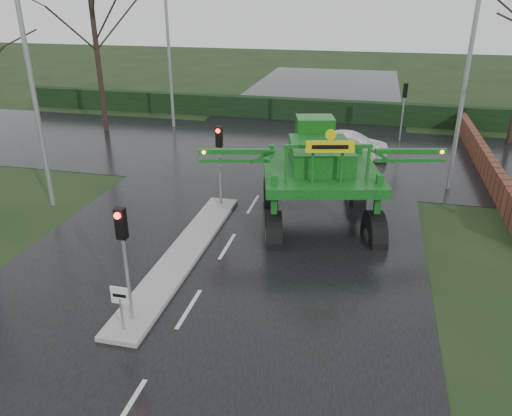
% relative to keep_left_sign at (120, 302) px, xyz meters
% --- Properties ---
extents(ground, '(140.00, 140.00, 0.00)m').
position_rel_keep_left_sign_xyz_m(ground, '(1.30, 1.50, -1.06)').
color(ground, black).
rests_on(ground, ground).
extents(road_main, '(14.00, 80.00, 0.02)m').
position_rel_keep_left_sign_xyz_m(road_main, '(1.30, 11.50, -1.05)').
color(road_main, black).
rests_on(road_main, ground).
extents(road_cross, '(80.00, 12.00, 0.02)m').
position_rel_keep_left_sign_xyz_m(road_cross, '(1.30, 17.50, -1.05)').
color(road_cross, black).
rests_on(road_cross, ground).
extents(median_island, '(1.20, 10.00, 0.16)m').
position_rel_keep_left_sign_xyz_m(median_island, '(0.00, 4.50, -0.97)').
color(median_island, gray).
rests_on(median_island, ground).
extents(hedge_row, '(44.00, 0.90, 1.50)m').
position_rel_keep_left_sign_xyz_m(hedge_row, '(1.30, 25.50, -0.31)').
color(hedge_row, black).
rests_on(hedge_row, ground).
extents(brick_wall, '(0.40, 20.00, 1.20)m').
position_rel_keep_left_sign_xyz_m(brick_wall, '(11.80, 17.50, -0.46)').
color(brick_wall, '#592D1E').
rests_on(brick_wall, ground).
extents(keep_left_sign, '(0.50, 0.07, 1.35)m').
position_rel_keep_left_sign_xyz_m(keep_left_sign, '(0.00, 0.00, 0.00)').
color(keep_left_sign, gray).
rests_on(keep_left_sign, ground).
extents(traffic_signal_near, '(0.26, 0.33, 3.52)m').
position_rel_keep_left_sign_xyz_m(traffic_signal_near, '(0.00, 0.49, 1.53)').
color(traffic_signal_near, gray).
rests_on(traffic_signal_near, ground).
extents(traffic_signal_mid, '(0.26, 0.33, 3.52)m').
position_rel_keep_left_sign_xyz_m(traffic_signal_mid, '(0.00, 8.99, 1.53)').
color(traffic_signal_mid, gray).
rests_on(traffic_signal_mid, ground).
extents(traffic_signal_far, '(0.26, 0.33, 3.52)m').
position_rel_keep_left_sign_xyz_m(traffic_signal_far, '(7.80, 21.51, 1.53)').
color(traffic_signal_far, gray).
rests_on(traffic_signal_far, ground).
extents(street_light_left_near, '(3.85, 0.30, 10.00)m').
position_rel_keep_left_sign_xyz_m(street_light_left_near, '(-6.89, 7.50, 4.93)').
color(street_light_left_near, gray).
rests_on(street_light_left_near, ground).
extents(street_light_right, '(3.85, 0.30, 10.00)m').
position_rel_keep_left_sign_xyz_m(street_light_right, '(9.49, 13.50, 4.93)').
color(street_light_right, gray).
rests_on(street_light_right, ground).
extents(street_light_left_far, '(3.85, 0.30, 10.00)m').
position_rel_keep_left_sign_xyz_m(street_light_left_far, '(-6.89, 21.50, 4.93)').
color(street_light_left_far, gray).
rests_on(street_light_left_far, ground).
extents(tree_left_far, '(7.70, 7.70, 13.26)m').
position_rel_keep_left_sign_xyz_m(tree_left_far, '(-11.20, 19.50, 6.09)').
color(tree_left_far, black).
rests_on(tree_left_far, ground).
extents(crop_sprayer, '(9.26, 6.76, 5.30)m').
position_rel_keep_left_sign_xyz_m(crop_sprayer, '(2.75, 6.81, 1.45)').
color(crop_sprayer, black).
rests_on(crop_sprayer, ground).
extents(white_sedan, '(4.15, 1.81, 1.33)m').
position_rel_keep_left_sign_xyz_m(white_sedan, '(5.01, 17.41, -1.06)').
color(white_sedan, silver).
rests_on(white_sedan, ground).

